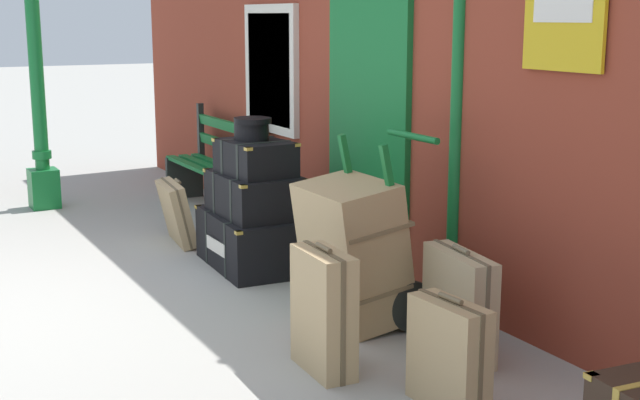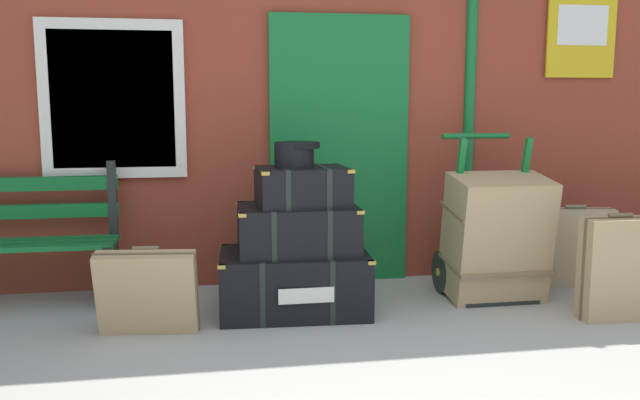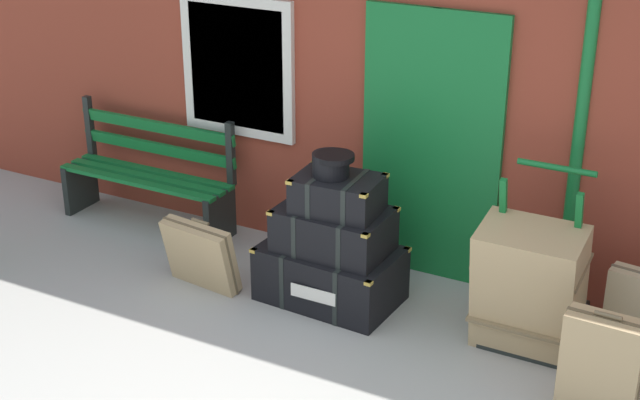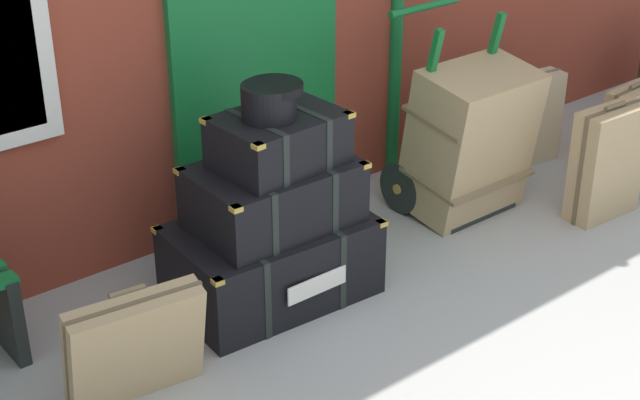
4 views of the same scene
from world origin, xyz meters
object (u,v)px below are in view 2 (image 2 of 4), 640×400
object	(u,v)px
steamer_trunk_base	(294,282)
large_brown_trunk	(496,237)
suitcase_charcoal	(617,269)
suitcase_olive	(573,247)
porters_trolley	(485,258)
round_hatbox	(295,153)
steamer_trunk_middle	(298,229)
steamer_trunk_top	(302,187)
suitcase_cream	(147,292)

from	to	relation	value
steamer_trunk_base	large_brown_trunk	bearing A→B (deg)	1.06
suitcase_charcoal	suitcase_olive	bearing A→B (deg)	78.76
porters_trolley	round_hatbox	bearing A→B (deg)	-171.72
steamer_trunk_base	steamer_trunk_middle	world-z (taller)	steamer_trunk_middle
steamer_trunk_top	large_brown_trunk	world-z (taller)	steamer_trunk_top
round_hatbox	suitcase_charcoal	world-z (taller)	round_hatbox
suitcase_olive	suitcase_cream	world-z (taller)	suitcase_olive
large_brown_trunk	steamer_trunk_base	bearing A→B (deg)	-178.94
steamer_trunk_top	steamer_trunk_base	bearing A→B (deg)	174.85
steamer_trunk_middle	suitcase_cream	bearing A→B (deg)	-162.80
round_hatbox	suitcase_charcoal	xyz separation A→B (m)	(2.07, -0.50, -0.76)
steamer_trunk_middle	large_brown_trunk	bearing A→B (deg)	1.10
porters_trolley	suitcase_cream	distance (m)	2.48
steamer_trunk_base	steamer_trunk_middle	distance (m)	0.37
steamer_trunk_middle	steamer_trunk_top	distance (m)	0.29
steamer_trunk_top	steamer_trunk_middle	bearing A→B (deg)	172.12
suitcase_olive	steamer_trunk_middle	bearing A→B (deg)	-172.62
suitcase_olive	round_hatbox	bearing A→B (deg)	-172.41
steamer_trunk_base	round_hatbox	distance (m)	0.89
round_hatbox	suitcase_charcoal	distance (m)	2.26
steamer_trunk_base	porters_trolley	size ratio (longest dim) A/B	0.87
round_hatbox	steamer_trunk_base	bearing A→B (deg)	130.94
steamer_trunk_base	steamer_trunk_top	distance (m)	0.66
steamer_trunk_middle	steamer_trunk_base	bearing A→B (deg)	178.61
suitcase_olive	steamer_trunk_top	bearing A→B (deg)	-172.38
porters_trolley	suitcase_cream	xyz separation A→B (m)	(-2.43, -0.51, -0.00)
steamer_trunk_middle	porters_trolley	distance (m)	1.50
steamer_trunk_middle	porters_trolley	world-z (taller)	porters_trolley
steamer_trunk_middle	large_brown_trunk	xyz separation A→B (m)	(1.45, 0.03, -0.11)
steamer_trunk_base	round_hatbox	size ratio (longest dim) A/B	3.42
steamer_trunk_middle	suitcase_olive	xyz separation A→B (m)	(2.22, 0.29, -0.27)
porters_trolley	suitcase_charcoal	distance (m)	0.94
steamer_trunk_top	suitcase_cream	xyz separation A→B (m)	(-1.01, -0.30, -0.60)
steamer_trunk_base	large_brown_trunk	distance (m)	1.50
steamer_trunk_base	steamer_trunk_middle	size ratio (longest dim) A/B	1.27
suitcase_charcoal	suitcase_cream	distance (m)	3.04
steamer_trunk_base	steamer_trunk_top	xyz separation A→B (m)	(0.06, -0.01, 0.66)
steamer_trunk_top	suitcase_charcoal	bearing A→B (deg)	-14.07
steamer_trunk_base	porters_trolley	distance (m)	1.49
steamer_trunk_base	suitcase_charcoal	world-z (taller)	suitcase_charcoal
large_brown_trunk	suitcase_olive	bearing A→B (deg)	18.71
steamer_trunk_base	round_hatbox	world-z (taller)	round_hatbox
steamer_trunk_top	porters_trolley	distance (m)	1.55
steamer_trunk_top	porters_trolley	world-z (taller)	porters_trolley
steamer_trunk_top	large_brown_trunk	size ratio (longest dim) A/B	0.68
steamer_trunk_middle	large_brown_trunk	world-z (taller)	large_brown_trunk
steamer_trunk_top	suitcase_cream	size ratio (longest dim) A/B	1.00
suitcase_charcoal	suitcase_olive	distance (m)	0.82
suitcase_olive	suitcase_cream	distance (m)	3.25
steamer_trunk_top	round_hatbox	distance (m)	0.23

